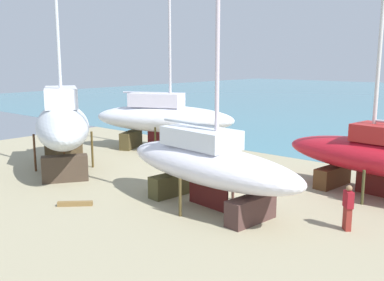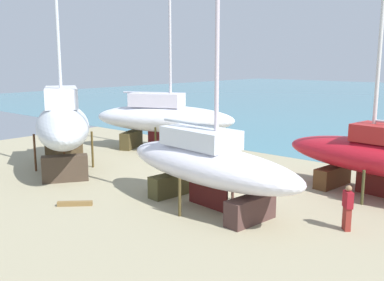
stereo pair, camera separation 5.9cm
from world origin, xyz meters
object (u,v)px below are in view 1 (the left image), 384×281
(sailboat_large_starboard, at_px, (163,118))
(sailboat_mid_port, at_px, (62,124))
(sailboat_small_center, at_px, (383,156))
(worker, at_px, (348,207))
(sailboat_far_slipway, at_px, (208,163))

(sailboat_large_starboard, bearing_deg, sailboat_mid_port, -117.38)
(sailboat_small_center, height_order, worker, sailboat_small_center)
(sailboat_large_starboard, relative_size, sailboat_small_center, 1.06)
(sailboat_large_starboard, xyz_separation_m, sailboat_small_center, (14.55, -1.16, -0.33))
(worker, bearing_deg, sailboat_large_starboard, 114.57)
(sailboat_mid_port, xyz_separation_m, worker, (15.32, 1.51, -1.69))
(sailboat_small_center, xyz_separation_m, worker, (0.39, -4.75, -1.00))
(sailboat_large_starboard, distance_m, sailboat_small_center, 14.60)
(sailboat_small_center, distance_m, sailboat_mid_port, 16.20)
(sailboat_large_starboard, distance_m, worker, 16.13)
(sailboat_small_center, height_order, sailboat_mid_port, sailboat_mid_port)
(sailboat_large_starboard, bearing_deg, worker, -46.05)
(sailboat_large_starboard, bearing_deg, sailboat_small_center, -29.02)
(sailboat_small_center, bearing_deg, worker, 101.44)
(sailboat_far_slipway, distance_m, sailboat_mid_port, 10.03)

